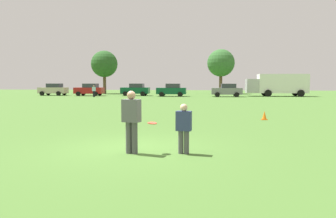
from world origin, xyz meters
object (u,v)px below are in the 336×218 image
(player_defender, at_px, (184,126))
(parked_car_near_left, at_px, (54,89))
(parked_car_near_right, at_px, (227,90))
(player_thrower, at_px, (131,118))
(frisbee, at_px, (152,123))
(bystander_far_jogger, at_px, (94,90))
(traffic_cone, at_px, (264,116))
(parked_car_mid_left, at_px, (89,90))
(parked_car_mid_right, at_px, (172,90))
(parked_car_center, at_px, (136,90))
(box_truck, at_px, (278,84))

(player_defender, xyz_separation_m, parked_car_near_left, (-23.02, 37.14, 0.12))
(parked_car_near_left, height_order, parked_car_near_right, same)
(player_thrower, xyz_separation_m, parked_car_near_right, (4.52, 36.46, -0.10))
(frisbee, bearing_deg, bystander_far_jogger, 113.16)
(player_thrower, height_order, traffic_cone, player_thrower)
(parked_car_mid_left, height_order, bystander_far_jogger, parked_car_mid_left)
(traffic_cone, distance_m, parked_car_mid_left, 34.80)
(player_thrower, distance_m, parked_car_mid_right, 36.73)
(traffic_cone, distance_m, bystander_far_jogger, 30.67)
(parked_car_near_left, relative_size, parked_car_mid_right, 1.00)
(parked_car_near_left, relative_size, parked_car_near_right, 1.00)
(parked_car_near_left, distance_m, parked_car_near_right, 26.06)
(parked_car_near_right, distance_m, bystander_far_jogger, 18.40)
(parked_car_near_left, relative_size, bystander_far_jogger, 2.66)
(parked_car_mid_left, height_order, parked_car_mid_right, same)
(player_thrower, bearing_deg, parked_car_mid_right, 95.08)
(traffic_cone, distance_m, parked_car_near_right, 27.42)
(parked_car_mid_left, bearing_deg, parked_car_center, 9.34)
(traffic_cone, distance_m, box_truck, 30.64)
(parked_car_mid_right, bearing_deg, traffic_cone, -72.98)
(player_thrower, bearing_deg, bystander_far_jogger, 112.23)
(parked_car_mid_right, xyz_separation_m, parked_car_near_right, (7.77, -0.13, 0.00))
(player_defender, xyz_separation_m, traffic_cone, (3.69, 8.88, -0.58))
(traffic_cone, xyz_separation_m, parked_car_mid_left, (-20.83, 27.86, 0.69))
(parked_car_mid_right, bearing_deg, parked_car_near_right, -0.96)
(traffic_cone, xyz_separation_m, box_truck, (6.64, 29.87, 1.52))
(bystander_far_jogger, bearing_deg, player_thrower, -67.77)
(player_defender, relative_size, box_truck, 0.17)
(parked_car_center, xyz_separation_m, box_truck, (20.69, 0.89, 0.83))
(frisbee, xyz_separation_m, parked_car_mid_right, (-3.83, 36.44, 0.05))
(box_truck, height_order, bystander_far_jogger, box_truck)
(player_thrower, xyz_separation_m, parked_car_mid_right, (-3.25, 36.59, -0.10))
(bystander_far_jogger, bearing_deg, player_defender, -65.50)
(frisbee, distance_m, box_truck, 40.38)
(box_truck, bearing_deg, frisbee, -106.17)
(player_defender, relative_size, traffic_cone, 3.01)
(player_defender, bearing_deg, parked_car_center, 105.31)
(player_thrower, xyz_separation_m, player_defender, (1.49, 0.17, -0.22))
(player_thrower, relative_size, parked_car_near_right, 0.43)
(parked_car_mid_left, xyz_separation_m, box_truck, (27.47, 2.01, 0.83))
(frisbee, xyz_separation_m, box_truck, (11.24, 38.77, 0.87))
(player_defender, height_order, box_truck, box_truck)
(parked_car_near_left, distance_m, bystander_far_jogger, 8.89)
(parked_car_center, height_order, parked_car_mid_right, same)
(frisbee, relative_size, box_truck, 0.03)
(player_thrower, distance_m, traffic_cone, 10.46)
(bystander_far_jogger, bearing_deg, parked_car_mid_left, 119.47)
(traffic_cone, xyz_separation_m, bystander_far_jogger, (-18.78, 24.24, 0.67))
(player_thrower, distance_m, parked_car_mid_left, 40.09)
(bystander_far_jogger, bearing_deg, parked_car_mid_right, 17.67)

